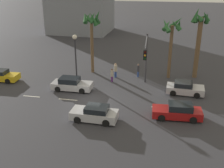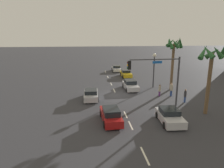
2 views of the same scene
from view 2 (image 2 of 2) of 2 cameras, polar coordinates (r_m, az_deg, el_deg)
ground_plane at (r=28.40m, az=1.23°, el=-3.13°), size 220.00×220.00×0.00m
lane_stripe_0 at (r=45.80m, az=-1.87°, el=3.49°), size 2.29×0.14×0.01m
lane_stripe_1 at (r=40.24m, az=-1.18°, el=2.02°), size 1.98×0.14×0.01m
lane_stripe_2 at (r=34.51m, az=-0.23°, el=-0.00°), size 1.89×0.14×0.01m
lane_stripe_3 at (r=30.61m, az=0.63°, el=-1.84°), size 1.98×0.14×0.01m
lane_stripe_4 at (r=21.78m, az=3.84°, el=-8.59°), size 1.83×0.14×0.01m
lane_stripe_5 at (r=19.47m, az=5.25°, el=-11.49°), size 1.89×0.14×0.01m
lane_stripe_6 at (r=15.34m, az=9.20°, el=-19.23°), size 2.23×0.14×0.01m
car_0 at (r=40.48m, az=3.93°, el=2.96°), size 4.32×1.86×1.34m
car_1 at (r=19.94m, az=-0.34°, el=-8.74°), size 4.43×1.97×1.43m
car_2 at (r=26.59m, az=-5.92°, el=-2.97°), size 4.15×1.95×1.36m
car_3 at (r=31.31m, az=5.19°, el=-0.30°), size 4.46×1.98×1.42m
car_4 at (r=20.50m, az=15.89°, el=-8.71°), size 4.01×2.13×1.36m
car_5 at (r=46.38m, az=1.22°, el=4.37°), size 3.94×1.99×1.28m
traffic_signal at (r=23.58m, az=13.42°, el=3.04°), size 0.52×6.17×5.83m
streetlamp at (r=32.32m, az=11.74°, el=5.66°), size 0.56×0.56×5.38m
pedestrian_0 at (r=28.47m, az=13.23°, el=-1.64°), size 0.34×0.34×1.64m
pedestrian_1 at (r=28.91m, az=16.33°, el=-1.41°), size 0.46×0.46×1.84m
pedestrian_2 at (r=26.79m, az=19.85°, el=-3.01°), size 0.38×0.38×1.71m
palm_tree_0 at (r=22.92m, az=26.22°, el=5.79°), size 2.75×2.81×7.53m
palm_tree_2 at (r=31.55m, az=16.94°, el=9.39°), size 2.54×2.62×8.04m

